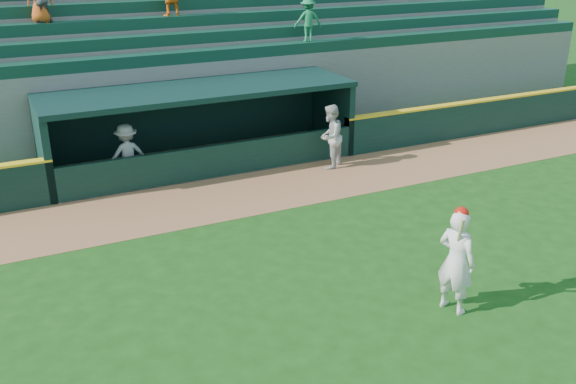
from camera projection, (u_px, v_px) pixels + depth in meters
name	position (u px, v px, depth m)	size (l,w,h in m)	color
ground	(321.00, 274.00, 13.65)	(120.00, 120.00, 0.00)	#154110
warning_track	(236.00, 195.00, 17.73)	(40.00, 3.00, 0.01)	#8F5E39
field_wall_right	(526.00, 111.00, 23.85)	(15.50, 0.30, 1.20)	black
wall_stripe_right	(528.00, 94.00, 23.61)	(15.50, 0.32, 0.06)	gold
dugout_player_front	(330.00, 137.00, 19.50)	(0.96, 0.75, 1.98)	#ADADA7
dugout_player_inside	(127.00, 154.00, 18.25)	(1.15, 0.66, 1.77)	#AAAAA5
dugout	(198.00, 121.00, 19.82)	(9.40, 2.80, 2.46)	slate
stands	(156.00, 62.00, 23.23)	(34.50, 6.30, 7.52)	slate
batter_at_plate	(456.00, 260.00, 11.97)	(0.72, 0.88, 2.16)	silver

